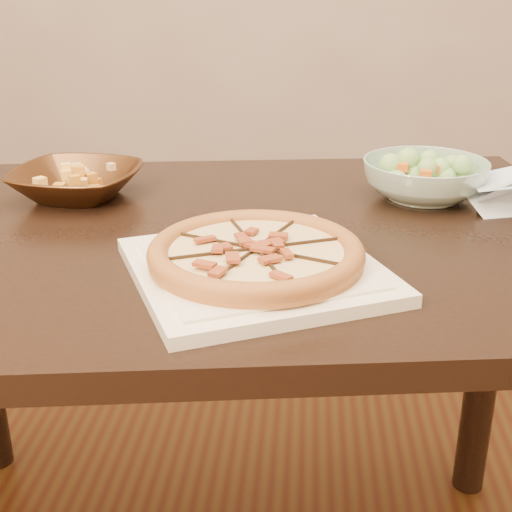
{
  "coord_description": "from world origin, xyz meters",
  "views": [
    {
      "loc": [
        0.01,
        -0.94,
        1.14
      ],
      "look_at": [
        -0.05,
        -0.08,
        0.78
      ],
      "focal_mm": 50.0,
      "sensor_mm": 36.0,
      "label": 1
    }
  ],
  "objects_px": {
    "dining_table": "(199,293)",
    "pizza": "(256,253)",
    "plate": "(256,269)",
    "bronze_bowl": "(77,183)",
    "salad_bowl": "(425,180)"
  },
  "relations": [
    {
      "from": "dining_table",
      "to": "pizza",
      "type": "bearing_deg",
      "value": -58.6
    },
    {
      "from": "pizza",
      "to": "plate",
      "type": "bearing_deg",
      "value": 18.05
    },
    {
      "from": "pizza",
      "to": "bronze_bowl",
      "type": "xyz_separation_m",
      "value": [
        -0.34,
        0.32,
        -0.01
      ]
    },
    {
      "from": "salad_bowl",
      "to": "bronze_bowl",
      "type": "bearing_deg",
      "value": -176.2
    },
    {
      "from": "pizza",
      "to": "salad_bowl",
      "type": "relative_size",
      "value": 1.31
    },
    {
      "from": "dining_table",
      "to": "pizza",
      "type": "relative_size",
      "value": 4.86
    },
    {
      "from": "dining_table",
      "to": "salad_bowl",
      "type": "distance_m",
      "value": 0.45
    },
    {
      "from": "plate",
      "to": "salad_bowl",
      "type": "distance_m",
      "value": 0.45
    },
    {
      "from": "dining_table",
      "to": "plate",
      "type": "height_order",
      "value": "plate"
    },
    {
      "from": "dining_table",
      "to": "salad_bowl",
      "type": "height_order",
      "value": "salad_bowl"
    },
    {
      "from": "plate",
      "to": "bronze_bowl",
      "type": "bearing_deg",
      "value": 136.72
    },
    {
      "from": "plate",
      "to": "salad_bowl",
      "type": "bearing_deg",
      "value": 53.3
    },
    {
      "from": "bronze_bowl",
      "to": "salad_bowl",
      "type": "relative_size",
      "value": 1.0
    },
    {
      "from": "bronze_bowl",
      "to": "salad_bowl",
      "type": "distance_m",
      "value": 0.62
    },
    {
      "from": "plate",
      "to": "pizza",
      "type": "relative_size",
      "value": 1.44
    }
  ]
}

